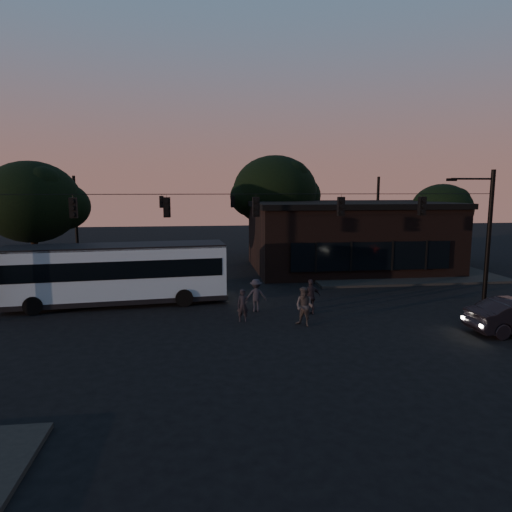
{
  "coord_description": "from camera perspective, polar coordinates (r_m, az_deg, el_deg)",
  "views": [
    {
      "loc": [
        -2.94,
        -19.29,
        6.52
      ],
      "look_at": [
        0.0,
        4.0,
        3.0
      ],
      "focal_mm": 32.0,
      "sensor_mm": 36.0,
      "label": 1
    }
  ],
  "objects": [
    {
      "name": "tree_right",
      "position": [
        42.81,
        22.2,
        5.37
      ],
      "size": [
        5.2,
        5.2,
        6.86
      ],
      "color": "black",
      "rests_on": "ground"
    },
    {
      "name": "pedestrian_c",
      "position": [
        23.89,
        6.88,
        -5.08
      ],
      "size": [
        1.15,
        0.67,
        1.85
      ],
      "primitive_type": "imported",
      "rotation": [
        0.0,
        0.0,
        3.36
      ],
      "color": "black",
      "rests_on": "ground"
    },
    {
      "name": "building",
      "position": [
        37.43,
        11.46,
        2.51
      ],
      "size": [
        15.4,
        10.41,
        5.4
      ],
      "color": "black",
      "rests_on": "ground"
    },
    {
      "name": "tree_behind",
      "position": [
        41.87,
        2.37,
        8.07
      ],
      "size": [
        7.6,
        7.6,
        9.43
      ],
      "color": "black",
      "rests_on": "ground"
    },
    {
      "name": "tree_left",
      "position": [
        34.15,
        -26.25,
        6.06
      ],
      "size": [
        6.4,
        6.4,
        8.3
      ],
      "color": "black",
      "rests_on": "ground"
    },
    {
      "name": "sidewalk_far_left",
      "position": [
        35.67,
        -25.15,
        -2.7
      ],
      "size": [
        14.0,
        10.0,
        0.15
      ],
      "primitive_type": "cube",
      "color": "black",
      "rests_on": "ground"
    },
    {
      "name": "pedestrian_d",
      "position": [
        24.25,
        -0.0,
        -4.93
      ],
      "size": [
        1.14,
        0.66,
        1.75
      ],
      "primitive_type": "imported",
      "rotation": [
        0.0,
        0.0,
        3.13
      ],
      "color": "black",
      "rests_on": "ground"
    },
    {
      "name": "bus",
      "position": [
        26.68,
        -16.93,
        -1.82
      ],
      "size": [
        12.23,
        3.94,
        3.38
      ],
      "rotation": [
        0.0,
        0.0,
        0.1
      ],
      "color": "#A1BBCD",
      "rests_on": "ground"
    },
    {
      "name": "signal_rig_far",
      "position": [
        39.47,
        -2.92,
        5.15
      ],
      "size": [
        26.24,
        0.3,
        7.5
      ],
      "color": "black",
      "rests_on": "ground"
    },
    {
      "name": "ground",
      "position": [
        20.58,
        1.42,
        -9.95
      ],
      "size": [
        120.0,
        120.0,
        0.0
      ],
      "primitive_type": "plane",
      "color": "black",
      "rests_on": "ground"
    },
    {
      "name": "signal_rig_near",
      "position": [
        23.57,
        -0.0,
        3.48
      ],
      "size": [
        26.24,
        0.3,
        7.5
      ],
      "color": "black",
      "rests_on": "ground"
    },
    {
      "name": "pedestrian_b",
      "position": [
        21.89,
        6.06,
        -6.3
      ],
      "size": [
        1.15,
        1.13,
        1.87
      ],
      "primitive_type": "imported",
      "rotation": [
        0.0,
        0.0,
        -0.71
      ],
      "color": "#373233",
      "rests_on": "ground"
    },
    {
      "name": "pedestrian_a",
      "position": [
        22.5,
        -1.63,
        -6.19
      ],
      "size": [
        0.59,
        0.39,
        1.61
      ],
      "primitive_type": "imported",
      "rotation": [
        0.0,
        0.0,
        -0.01
      ],
      "color": "black",
      "rests_on": "ground"
    },
    {
      "name": "sidewalk_far_right",
      "position": [
        37.06,
        16.71,
        -1.85
      ],
      "size": [
        14.0,
        10.0,
        0.15
      ],
      "primitive_type": "cube",
      "color": "black",
      "rests_on": "ground"
    }
  ]
}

